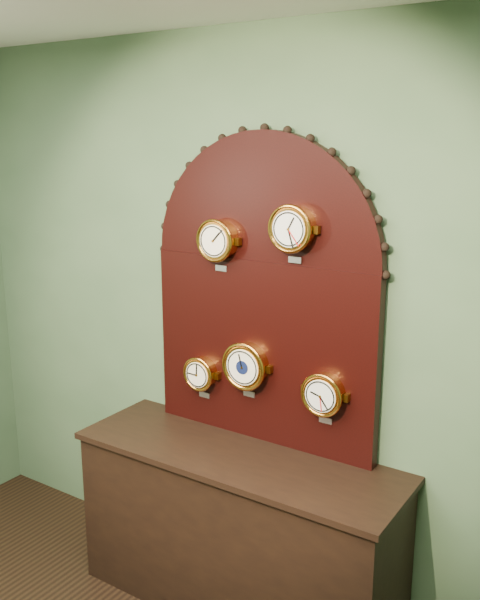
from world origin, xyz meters
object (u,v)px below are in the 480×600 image
Objects in this scene: barometer at (246,366)px; display_board at (263,282)px; shop_counter at (238,533)px; tide_clock at (323,394)px; hygrometer at (201,373)px; arabic_clock at (292,229)px; roman_clock at (217,240)px.

display_board is at bearing 50.91° from barometer.
shop_counter is 0.86m from tide_clock.
tide_clock reaches higher than hygrometer.
hygrometer is 0.80× the size of barometer.
tide_clock is (0.42, 0.00, -0.05)m from barometer.
barometer is at bearing -179.86° from tide_clock.
arabic_clock is at bearing -179.90° from tide_clock.
hygrometer reaches higher than shop_counter.
roman_clock is at bearing 144.92° from shop_counter.
display_board is at bearing 11.20° from hygrometer.
tide_clock is at bearing 0.01° from roman_clock.
barometer is (0.16, -0.00, -0.60)m from roman_clock.
arabic_clock is at bearing -0.11° from hygrometer.
display_board is at bearing 16.79° from roman_clock.
arabic_clock is 0.94m from hygrometer.
shop_counter is 0.83m from barometer.
tide_clock is (0.58, 0.00, -0.66)m from roman_clock.
arabic_clock reaches higher than barometer.
hygrometer is at bearing 179.64° from barometer.
shop_counter is 1.05× the size of display_board.
arabic_clock is at bearing -19.52° from display_board.
arabic_clock is at bearing 39.37° from shop_counter.
barometer is at bearing -179.83° from arabic_clock.
shop_counter is 6.20× the size of tide_clock.
display_board is (0.00, 0.22, 1.23)m from shop_counter.
arabic_clock is (0.19, 0.15, 1.50)m from shop_counter.
roman_clock reaches higher than barometer.
tide_clock reaches higher than shop_counter.
shop_counter is at bearing -90.00° from display_board.
roman_clock is 0.42m from arabic_clock.
roman_clock is 0.88m from tide_clock.
roman_clock is (-0.22, 0.15, 1.42)m from shop_counter.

